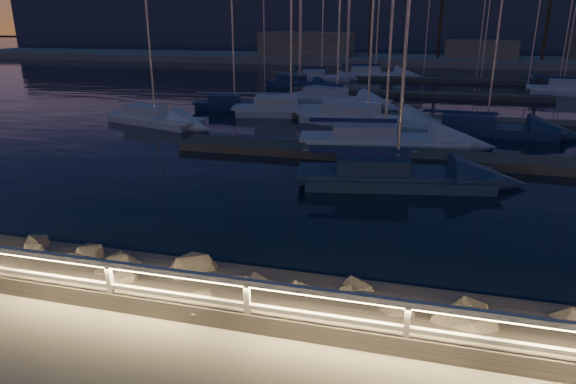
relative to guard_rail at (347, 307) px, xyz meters
name	(u,v)px	position (x,y,z in m)	size (l,w,h in m)	color
ground	(350,344)	(0.07, 0.00, -0.77)	(400.00, 400.00, 0.00)	gray
harbor_water	(412,114)	(0.07, 31.22, -1.74)	(400.00, 440.00, 0.60)	black
guard_rail	(347,307)	(0.00, 0.00, 0.00)	(44.11, 0.12, 1.06)	white
floating_docks	(413,104)	(0.07, 32.50, -1.17)	(22.00, 36.00, 0.40)	#5F594F
far_shore	(423,58)	(-0.06, 74.05, -0.48)	(160.00, 14.00, 5.20)	gray
distant_hills	(343,24)	(-22.06, 133.69, 3.96)	(230.00, 37.50, 18.00)	#3D495E
sailboat_a	(288,109)	(-8.19, 26.14, -0.90)	(8.32, 3.98, 13.75)	silver
sailboat_b	(391,174)	(-0.05, 11.96, -0.93)	(8.12, 3.76, 13.35)	navy
sailboat_c	(380,139)	(-1.10, 18.23, -0.92)	(8.98, 4.04, 14.74)	silver
sailboat_e	(233,103)	(-12.90, 27.80, -0.98)	(6.34, 2.96, 10.47)	navy
sailboat_f	(153,117)	(-15.72, 21.03, -0.96)	(7.38, 4.17, 12.14)	silver
sailboat_g	(364,118)	(-2.66, 24.06, -0.91)	(9.37, 5.06, 15.33)	silver
sailboat_h	(482,128)	(4.30, 23.01, -0.97)	(8.16, 2.77, 13.62)	navy
sailboat_i	(298,83)	(-11.29, 41.39, -0.94)	(7.33, 4.11, 12.12)	navy
sailboat_j	(334,98)	(-5.94, 31.88, -0.91)	(8.71, 5.42, 14.44)	silver
sailboat_m	(320,76)	(-10.51, 48.33, -0.96)	(6.83, 3.17, 11.29)	silver
sailboat_n	(373,74)	(-5.05, 51.71, -0.91)	(8.83, 4.80, 14.51)	silver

